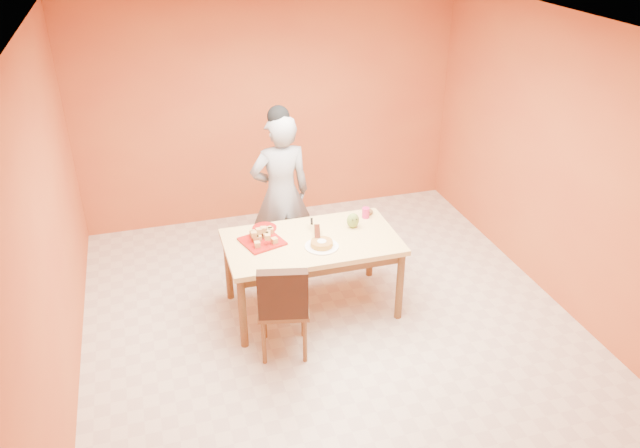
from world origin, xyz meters
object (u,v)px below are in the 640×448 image
object	(u,v)px
magenta_glass	(366,213)
sponge_cake	(322,244)
dining_chair	(284,305)
pastry_platter	(262,241)
red_dinner_plate	(264,228)
checker_tin	(368,212)
dining_table	(312,248)
egg_ornament	(353,220)
person	(281,194)

from	to	relation	value
magenta_glass	sponge_cake	bearing A→B (deg)	-143.44
dining_chair	pastry_platter	bearing A→B (deg)	106.37
magenta_glass	red_dinner_plate	bearing A→B (deg)	176.66
dining_chair	checker_tin	xyz separation A→B (m)	(1.09, 0.91, 0.28)
dining_chair	red_dinner_plate	bearing A→B (deg)	100.49
dining_table	egg_ornament	distance (m)	0.49
person	magenta_glass	xyz separation A→B (m)	(0.72, -0.56, -0.04)
person	magenta_glass	distance (m)	0.92
red_dinner_plate	sponge_cake	size ratio (longest dim) A/B	1.14
checker_tin	magenta_glass	bearing A→B (deg)	-123.69
red_dinner_plate	egg_ornament	world-z (taller)	egg_ornament
dining_table	person	distance (m)	0.87
dining_chair	pastry_platter	xyz separation A→B (m)	(-0.04, 0.64, 0.28)
magenta_glass	dining_chair	bearing A→B (deg)	-141.21
magenta_glass	checker_tin	size ratio (longest dim) A/B	1.01
dining_table	checker_tin	world-z (taller)	checker_tin
dining_chair	egg_ornament	distance (m)	1.14
egg_ornament	magenta_glass	xyz separation A→B (m)	(0.19, 0.16, -0.02)
person	pastry_platter	size ratio (longest dim) A/B	4.97
egg_ornament	checker_tin	world-z (taller)	egg_ornament
pastry_platter	dining_table	bearing A→B (deg)	-10.43
sponge_cake	person	bearing A→B (deg)	98.09
pastry_platter	magenta_glass	size ratio (longest dim) A/B	3.31
sponge_cake	magenta_glass	world-z (taller)	magenta_glass
dining_table	red_dinner_plate	bearing A→B (deg)	138.23
dining_table	checker_tin	distance (m)	0.77
checker_tin	sponge_cake	bearing A→B (deg)	-141.30
red_dinner_plate	magenta_glass	distance (m)	1.01
dining_chair	person	distance (m)	1.48
dining_table	dining_chair	distance (m)	0.71
pastry_platter	red_dinner_plate	distance (m)	0.26
magenta_glass	checker_tin	bearing A→B (deg)	56.31
red_dinner_plate	magenta_glass	bearing A→B (deg)	-3.34
dining_table	person	bearing A→B (deg)	96.17
dining_table	red_dinner_plate	world-z (taller)	red_dinner_plate
dining_table	person	size ratio (longest dim) A/B	0.93
dining_table	egg_ornament	bearing A→B (deg)	14.89
person	sponge_cake	size ratio (longest dim) A/B	8.44
dining_table	person	world-z (taller)	person
dining_chair	person	world-z (taller)	person
person	checker_tin	size ratio (longest dim) A/B	16.64
egg_ornament	sponge_cake	bearing A→B (deg)	-125.89
dining_chair	egg_ornament	world-z (taller)	dining_chair
dining_table	pastry_platter	world-z (taller)	pastry_platter
red_dinner_plate	sponge_cake	distance (m)	0.65
pastry_platter	person	bearing A→B (deg)	64.65
pastry_platter	magenta_glass	world-z (taller)	magenta_glass
checker_tin	egg_ornament	bearing A→B (deg)	-135.72
pastry_platter	checker_tin	xyz separation A→B (m)	(1.13, 0.27, 0.01)
checker_tin	person	bearing A→B (deg)	147.57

